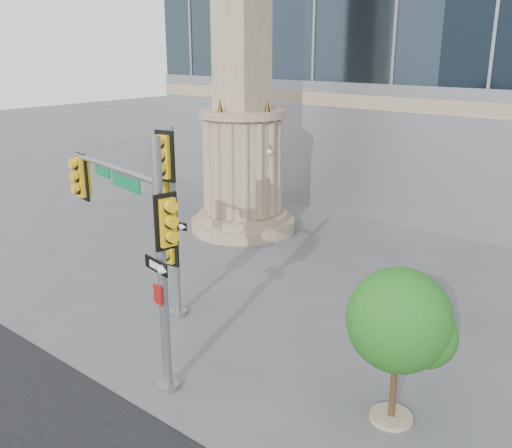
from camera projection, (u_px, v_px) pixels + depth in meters
The scene contains 5 objects.
ground at pixel (189, 362), 14.26m from camera, with size 120.00×120.00×0.00m, color #545456.
monument at pixel (242, 99), 22.87m from camera, with size 4.40×4.40×16.60m.
main_signal_pole at pixel (136, 228), 12.89m from camera, with size 4.48×1.21×5.84m.
secondary_signal_pole at pixel (169, 209), 15.75m from camera, with size 1.00×0.73×5.52m.
street_tree at pixel (401, 325), 11.40m from camera, with size 2.18×2.13×3.39m.
Camera 1 is at (9.32, -8.60, 7.57)m, focal length 40.00 mm.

